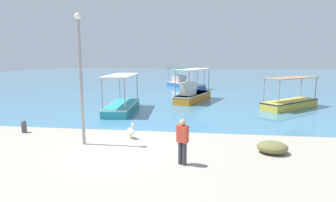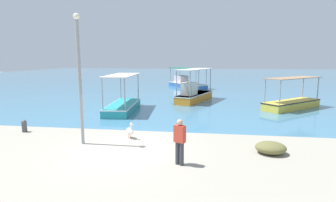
{
  "view_description": "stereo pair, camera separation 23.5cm",
  "coord_description": "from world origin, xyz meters",
  "px_view_note": "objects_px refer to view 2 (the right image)",
  "views": [
    {
      "loc": [
        3.15,
        -10.29,
        3.81
      ],
      "look_at": [
        1.15,
        5.67,
        1.22
      ],
      "focal_mm": 28.0,
      "sensor_mm": 36.0,
      "label": 1
    },
    {
      "loc": [
        3.39,
        -10.26,
        3.81
      ],
      "look_at": [
        1.15,
        5.67,
        1.22
      ],
      "focal_mm": 28.0,
      "sensor_mm": 36.0,
      "label": 2
    }
  ],
  "objects_px": {
    "fishing_boat_near_left": "(292,102)",
    "fishing_boat_far_right": "(194,94)",
    "lamp_post": "(79,73)",
    "net_pile": "(271,148)",
    "fishing_boat_center": "(186,83)",
    "fishing_boat_outer": "(123,104)",
    "fisherman_standing": "(180,141)",
    "mooring_bollard": "(24,125)",
    "pelican": "(130,131)"
  },
  "relations": [
    {
      "from": "pelican",
      "to": "mooring_bollard",
      "type": "bearing_deg",
      "value": 176.84
    },
    {
      "from": "fishing_boat_outer",
      "to": "fishing_boat_far_right",
      "type": "bearing_deg",
      "value": 45.89
    },
    {
      "from": "pelican",
      "to": "mooring_bollard",
      "type": "relative_size",
      "value": 1.23
    },
    {
      "from": "fishing_boat_outer",
      "to": "net_pile",
      "type": "relative_size",
      "value": 4.55
    },
    {
      "from": "net_pile",
      "to": "mooring_bollard",
      "type": "bearing_deg",
      "value": 172.82
    },
    {
      "from": "fishing_boat_center",
      "to": "lamp_post",
      "type": "distance_m",
      "value": 24.91
    },
    {
      "from": "net_pile",
      "to": "fishing_boat_center",
      "type": "bearing_deg",
      "value": 101.97
    },
    {
      "from": "fishing_boat_center",
      "to": "net_pile",
      "type": "xyz_separation_m",
      "value": [
        5.24,
        -24.73,
        -0.37
      ]
    },
    {
      "from": "fishing_boat_near_left",
      "to": "lamp_post",
      "type": "xyz_separation_m",
      "value": [
        -12.12,
        -10.29,
        2.73
      ]
    },
    {
      "from": "lamp_post",
      "to": "net_pile",
      "type": "bearing_deg",
      "value": -0.85
    },
    {
      "from": "fishing_boat_outer",
      "to": "fishing_boat_near_left",
      "type": "distance_m",
      "value": 12.93
    },
    {
      "from": "fishing_boat_far_right",
      "to": "mooring_bollard",
      "type": "xyz_separation_m",
      "value": [
        -8.4,
        -11.25,
        -0.33
      ]
    },
    {
      "from": "pelican",
      "to": "fisherman_standing",
      "type": "height_order",
      "value": "fisherman_standing"
    },
    {
      "from": "pelican",
      "to": "fishing_boat_outer",
      "type": "bearing_deg",
      "value": 110.44
    },
    {
      "from": "fishing_boat_far_right",
      "to": "pelican",
      "type": "height_order",
      "value": "fishing_boat_far_right"
    },
    {
      "from": "fishing_boat_center",
      "to": "fishing_boat_outer",
      "type": "relative_size",
      "value": 1.14
    },
    {
      "from": "fishing_boat_outer",
      "to": "net_pile",
      "type": "distance_m",
      "value": 11.55
    },
    {
      "from": "fishing_boat_near_left",
      "to": "lamp_post",
      "type": "height_order",
      "value": "lamp_post"
    },
    {
      "from": "pelican",
      "to": "fishing_boat_center",
      "type": "bearing_deg",
      "value": 87.54
    },
    {
      "from": "fishing_boat_far_right",
      "to": "mooring_bollard",
      "type": "bearing_deg",
      "value": -126.76
    },
    {
      "from": "fishing_boat_far_right",
      "to": "net_pile",
      "type": "xyz_separation_m",
      "value": [
        3.68,
        -12.77,
        -0.44
      ]
    },
    {
      "from": "fishing_boat_near_left",
      "to": "net_pile",
      "type": "relative_size",
      "value": 4.2
    },
    {
      "from": "fishing_boat_far_right",
      "to": "fishing_boat_outer",
      "type": "height_order",
      "value": "fishing_boat_far_right"
    },
    {
      "from": "fishing_boat_center",
      "to": "mooring_bollard",
      "type": "height_order",
      "value": "fishing_boat_center"
    },
    {
      "from": "fishing_boat_center",
      "to": "fisherman_standing",
      "type": "relative_size",
      "value": 3.77
    },
    {
      "from": "pelican",
      "to": "net_pile",
      "type": "xyz_separation_m",
      "value": [
        6.25,
        -1.2,
        -0.13
      ]
    },
    {
      "from": "fishing_boat_center",
      "to": "fishing_boat_far_right",
      "type": "xyz_separation_m",
      "value": [
        1.56,
        -11.96,
        0.07
      ]
    },
    {
      "from": "fishing_boat_near_left",
      "to": "fishing_boat_far_right",
      "type": "bearing_deg",
      "value": 162.86
    },
    {
      "from": "mooring_bollard",
      "to": "fisherman_standing",
      "type": "distance_m",
      "value": 9.11
    },
    {
      "from": "pelican",
      "to": "lamp_post",
      "type": "bearing_deg",
      "value": -150.22
    },
    {
      "from": "fishing_boat_outer",
      "to": "lamp_post",
      "type": "height_order",
      "value": "lamp_post"
    },
    {
      "from": "lamp_post",
      "to": "net_pile",
      "type": "distance_m",
      "value": 8.67
    },
    {
      "from": "lamp_post",
      "to": "mooring_bollard",
      "type": "xyz_separation_m",
      "value": [
        -3.94,
        1.4,
        -2.87
      ]
    },
    {
      "from": "lamp_post",
      "to": "net_pile",
      "type": "relative_size",
      "value": 4.66
    },
    {
      "from": "fishing_boat_near_left",
      "to": "fishing_boat_outer",
      "type": "bearing_deg",
      "value": -167.65
    },
    {
      "from": "fishing_boat_center",
      "to": "net_pile",
      "type": "bearing_deg",
      "value": -78.03
    },
    {
      "from": "fishing_boat_center",
      "to": "fishing_boat_outer",
      "type": "xyz_separation_m",
      "value": [
        -3.41,
        -17.08,
        -0.11
      ]
    },
    {
      "from": "pelican",
      "to": "mooring_bollard",
      "type": "distance_m",
      "value": 5.84
    },
    {
      "from": "pelican",
      "to": "fisherman_standing",
      "type": "bearing_deg",
      "value": -46.7
    },
    {
      "from": "fishing_boat_outer",
      "to": "fishing_boat_near_left",
      "type": "relative_size",
      "value": 1.08
    },
    {
      "from": "fishing_boat_outer",
      "to": "mooring_bollard",
      "type": "distance_m",
      "value": 7.02
    },
    {
      "from": "pelican",
      "to": "net_pile",
      "type": "distance_m",
      "value": 6.37
    },
    {
      "from": "fishing_boat_near_left",
      "to": "mooring_bollard",
      "type": "distance_m",
      "value": 18.36
    },
    {
      "from": "fisherman_standing",
      "to": "lamp_post",
      "type": "bearing_deg",
      "value": 158.8
    },
    {
      "from": "lamp_post",
      "to": "fishing_boat_near_left",
      "type": "bearing_deg",
      "value": 40.33
    },
    {
      "from": "fishing_boat_far_right",
      "to": "net_pile",
      "type": "height_order",
      "value": "fishing_boat_far_right"
    },
    {
      "from": "pelican",
      "to": "net_pile",
      "type": "relative_size",
      "value": 0.65
    },
    {
      "from": "fishing_boat_outer",
      "to": "mooring_bollard",
      "type": "xyz_separation_m",
      "value": [
        -3.43,
        -6.12,
        -0.15
      ]
    },
    {
      "from": "fishing_boat_center",
      "to": "net_pile",
      "type": "distance_m",
      "value": 25.28
    },
    {
      "from": "fisherman_standing",
      "to": "net_pile",
      "type": "xyz_separation_m",
      "value": [
        3.57,
        1.65,
        -0.67
      ]
    }
  ]
}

